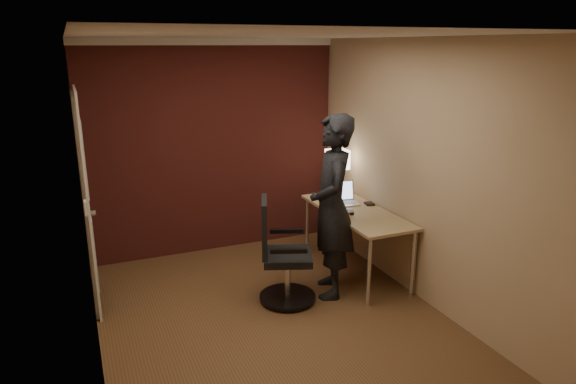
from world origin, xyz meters
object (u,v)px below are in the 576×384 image
(mouse, at_px, (350,212))
(laptop, at_px, (341,197))
(desk_lamp, at_px, (337,160))
(wallet, at_px, (369,204))
(desk, at_px, (362,221))
(office_chair, at_px, (281,258))
(person, at_px, (332,207))

(mouse, bearing_deg, laptop, 96.33)
(desk_lamp, distance_m, laptop, 0.48)
(desk_lamp, relative_size, wallet, 4.86)
(desk, bearing_deg, office_chair, -165.71)
(wallet, bearing_deg, desk, -144.39)
(person, bearing_deg, mouse, 142.82)
(laptop, bearing_deg, person, -126.18)
(desk, height_order, person, person)
(laptop, xyz_separation_m, wallet, (0.25, -0.18, -0.05))
(desk, xyz_separation_m, desk_lamp, (0.01, 0.61, 0.55))
(desk_lamp, distance_m, person, 1.07)
(desk_lamp, distance_m, office_chair, 1.55)
(wallet, bearing_deg, desk_lamp, 106.44)
(person, bearing_deg, office_chair, -71.88)
(desk_lamp, relative_size, laptop, 1.48)
(wallet, xyz_separation_m, office_chair, (-1.21, -0.38, -0.29))
(wallet, bearing_deg, laptop, 143.88)
(office_chair, bearing_deg, laptop, 30.49)
(desk_lamp, relative_size, office_chair, 0.52)
(desk_lamp, distance_m, mouse, 0.82)
(mouse, distance_m, office_chair, 0.93)
(desk, relative_size, mouse, 15.00)
(mouse, xyz_separation_m, wallet, (0.35, 0.20, -0.01))
(office_chair, bearing_deg, person, -2.47)
(desk_lamp, distance_m, wallet, 0.65)
(mouse, height_order, wallet, mouse)
(office_chair, bearing_deg, desk, 14.29)
(mouse, bearing_deg, desk_lamp, 94.38)
(wallet, height_order, person, person)
(office_chair, distance_m, person, 0.70)
(mouse, relative_size, wallet, 0.91)
(desk, relative_size, laptop, 4.15)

